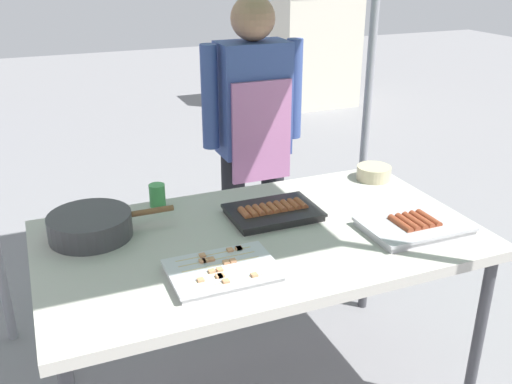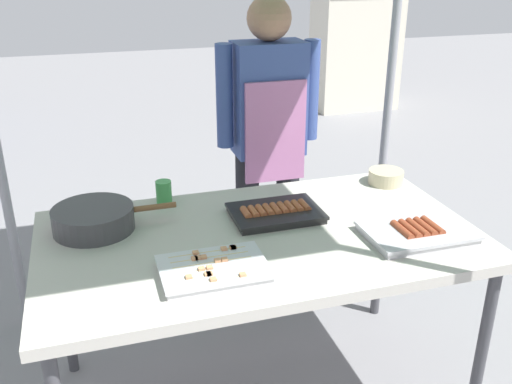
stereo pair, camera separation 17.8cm
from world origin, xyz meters
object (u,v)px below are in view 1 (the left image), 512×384
Objects in this scene: stall_table at (261,247)px; drink_cup_near_edge at (157,195)px; neighbor_stall_left at (317,25)px; tray_meat_skewers at (223,271)px; cooking_wok at (91,225)px; tray_grilled_sausages at (273,212)px; tray_pork_links at (414,225)px; condiment_bowl at (374,173)px; vendor_woman at (253,128)px.

stall_table is 0.50m from drink_cup_near_edge.
neighbor_stall_left is (2.74, 3.78, 0.13)m from drink_cup_near_edge.
cooking_wok is at bearing 128.82° from tray_meat_skewers.
tray_pork_links reaches higher than tray_grilled_sausages.
condiment_bowl is 0.10× the size of vendor_woman.
tray_meat_skewers is (-0.23, -0.22, 0.07)m from stall_table.
condiment_bowl is 0.98m from drink_cup_near_edge.
neighbor_stall_left reaches higher than vendor_woman.
vendor_woman is at bearing 128.48° from condiment_bowl.
tray_meat_skewers reaches higher than stall_table.
condiment_bowl is at bearing -4.88° from drink_cup_near_edge.
tray_grilled_sausages is 0.91× the size of tray_pork_links.
tray_grilled_sausages is at bearing -162.19° from condiment_bowl.
tray_grilled_sausages is 0.61m from condiment_bowl.
stall_table is at bearing -120.34° from neighbor_stall_left.
drink_cup_near_edge is 4.67m from neighbor_stall_left.
neighbor_stall_left reaches higher than tray_grilled_sausages.
condiment_bowl is at bearing 73.69° from tray_pork_links.
tray_grilled_sausages is 4.69m from neighbor_stall_left.
stall_table is at bearing -155.61° from condiment_bowl.
drink_cup_near_edge reaches higher than stall_table.
drink_cup_near_edge is at bearing 31.28° from cooking_wok.
tray_pork_links is at bearing 104.01° from vendor_woman.
tray_grilled_sausages reaches higher than tray_meat_skewers.
tray_pork_links is 1.01m from drink_cup_near_edge.
cooking_wok is 1.27m from condiment_bowl.
condiment_bowl is (1.26, 0.09, -0.02)m from cooking_wok.
cooking_wok is 0.30× the size of vendor_woman.
tray_pork_links is 4.10× the size of drink_cup_near_edge.
drink_cup_near_edge is at bearing 175.12° from condiment_bowl.
tray_meat_skewers is 2.25× the size of condiment_bowl.
tray_grilled_sausages is at bearing -8.11° from cooking_wok.
vendor_woman reaches higher than tray_pork_links.
tray_pork_links is at bearing -19.84° from cooking_wok.
drink_cup_near_edge reaches higher than condiment_bowl.
neighbor_stall_left is (2.45, 4.18, 0.23)m from stall_table.
cooking_wok is at bearing 33.68° from vendor_woman.
drink_cup_near_edge is at bearing 145.26° from tray_pork_links.
neighbor_stall_left is at bearing -122.49° from vendor_woman.
neighbor_stall_left is at bearing 66.42° from tray_pork_links.
stall_table is 0.32m from tray_meat_skewers.
tray_grilled_sausages is at bearing 50.27° from stall_table.
condiment_bowl is (0.91, 0.53, 0.01)m from tray_meat_skewers.
drink_cup_near_edge is (-0.98, 0.08, 0.02)m from condiment_bowl.
cooking_wok is at bearing -175.90° from condiment_bowl.
condiment_bowl reaches higher than tray_pork_links.
tray_grilled_sausages is 0.76× the size of cooking_wok.
vendor_woman is (-0.25, 0.99, 0.13)m from tray_pork_links.
tray_grilled_sausages is at bearing 145.04° from tray_pork_links.
tray_meat_skewers is 0.76× the size of cooking_wok.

